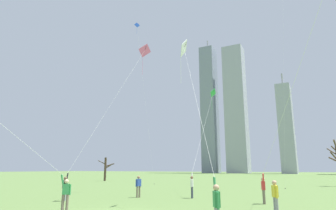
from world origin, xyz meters
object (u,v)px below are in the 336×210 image
kite_flyer_foreground_right_red (13,147)px  bare_tree_leftmost (106,168)px  distant_kite_low_near_trees_blue (139,43)px  kite_flyer_foreground_left_green (196,166)px  bystander_strolling_midfield (138,185)px  kite_flyer_far_back_pink (91,142)px  bystander_watching_nearby (275,196)px  kite_flyer_midfield_right_white (205,149)px  kite_flyer_midfield_left_teal (271,164)px

kite_flyer_foreground_right_red → bare_tree_leftmost: bearing=122.6°
kite_flyer_foreground_right_red → distant_kite_low_near_trees_blue: (-9.70, 25.79, 18.15)m
bare_tree_leftmost → kite_flyer_foreground_left_green: bearing=-38.2°
bystander_strolling_midfield → distant_kite_low_near_trees_blue: 27.94m
kite_flyer_foreground_right_red → kite_flyer_far_back_pink: size_ratio=0.89×
kite_flyer_foreground_left_green → bystander_watching_nearby: kite_flyer_foreground_left_green is taller
kite_flyer_foreground_left_green → kite_flyer_midfield_right_white: 11.77m
kite_flyer_foreground_left_green → bystander_strolling_midfield: kite_flyer_foreground_left_green is taller
kite_flyer_foreground_right_red → distant_kite_low_near_trees_blue: size_ratio=0.53×
kite_flyer_foreground_right_red → kite_flyer_midfield_left_teal: (11.09, 8.70, -0.81)m
kite_flyer_midfield_left_teal → bystander_watching_nearby: kite_flyer_midfield_left_teal is taller
distant_kite_low_near_trees_blue → bystander_strolling_midfield: bearing=-55.8°
kite_flyer_midfield_right_white → kite_flyer_foreground_left_green: bearing=113.7°
kite_flyer_midfield_left_teal → kite_flyer_midfield_right_white: (-1.71, -6.49, 0.54)m
bystander_watching_nearby → bystander_strolling_midfield: same height
kite_flyer_far_back_pink → kite_flyer_foreground_right_red: bearing=-75.7°
kite_flyer_foreground_right_red → kite_flyer_midfield_right_white: bearing=13.3°
kite_flyer_foreground_right_red → distant_kite_low_near_trees_blue: 32.99m
distant_kite_low_near_trees_blue → kite_flyer_midfield_right_white: bearing=-51.0°
kite_flyer_foreground_right_red → bystander_strolling_midfield: (0.99, 10.07, -2.33)m
bystander_watching_nearby → distant_kite_low_near_trees_blue: 35.78m
kite_flyer_foreground_right_red → kite_flyer_far_back_pink: bearing=104.3°
kite_flyer_foreground_left_green → kite_flyer_midfield_right_white: (4.72, -10.76, 0.59)m
bystander_watching_nearby → bare_tree_leftmost: bearing=139.8°
kite_flyer_far_back_pink → bystander_strolling_midfield: bearing=36.8°
bystander_strolling_midfield → distant_kite_low_near_trees_blue: distant_kite_low_near_trees_blue is taller
kite_flyer_far_back_pink → bystander_watching_nearby: bearing=-9.3°
kite_flyer_midfield_right_white → distant_kite_low_near_trees_blue: size_ratio=0.43×
kite_flyer_foreground_right_red → kite_flyer_far_back_pink: (-2.00, 7.83, 0.95)m
kite_flyer_foreground_left_green → kite_flyer_foreground_right_red: bearing=-109.8°
kite_flyer_foreground_left_green → kite_flyer_far_back_pink: bearing=-142.3°
kite_flyer_foreground_right_red → kite_flyer_midfield_right_white: (9.38, 2.21, -0.27)m
kite_flyer_midfield_right_white → bystander_strolling_midfield: 11.68m
distant_kite_low_near_trees_blue → bare_tree_leftmost: distant_kite_low_near_trees_blue is taller
kite_flyer_far_back_pink → bystander_watching_nearby: (13.58, -2.23, -3.28)m
kite_flyer_far_back_pink → bystander_strolling_midfield: kite_flyer_far_back_pink is taller
kite_flyer_far_back_pink → distant_kite_low_near_trees_blue: bearing=113.2°
distant_kite_low_near_trees_blue → bare_tree_leftmost: (-11.71, 7.67, -19.12)m
kite_flyer_foreground_right_red → bystander_strolling_midfield: kite_flyer_foreground_right_red is taller
bare_tree_leftmost → kite_flyer_midfield_left_teal: bearing=-37.3°
kite_flyer_midfield_left_teal → distant_kite_low_near_trees_blue: (-20.79, 17.09, 18.95)m
kite_flyer_midfield_right_white → bystander_strolling_midfield: (-8.39, 7.86, -2.06)m
kite_flyer_foreground_right_red → bare_tree_leftmost: kite_flyer_foreground_right_red is taller
kite_flyer_midfield_left_teal → bystander_watching_nearby: size_ratio=8.15×
kite_flyer_midfield_left_teal → bare_tree_leftmost: kite_flyer_midfield_left_teal is taller
kite_flyer_midfield_left_teal → kite_flyer_foreground_left_green: 7.72m
kite_flyer_far_back_pink → bare_tree_leftmost: 32.21m
kite_flyer_midfield_left_teal → kite_flyer_foreground_left_green: bearing=146.4°
kite_flyer_midfield_left_teal → bystander_strolling_midfield: bearing=172.3°
kite_flyer_midfield_right_white → distant_kite_low_near_trees_blue: (-19.08, 23.58, 18.42)m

